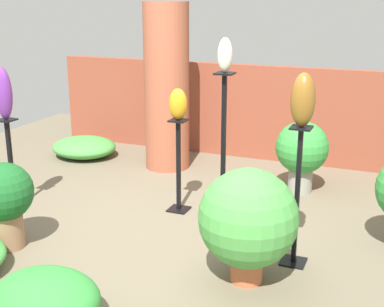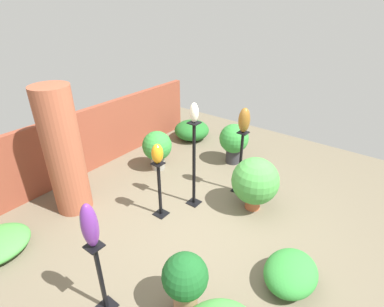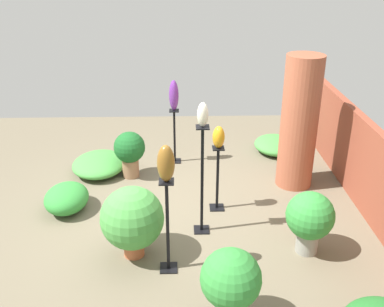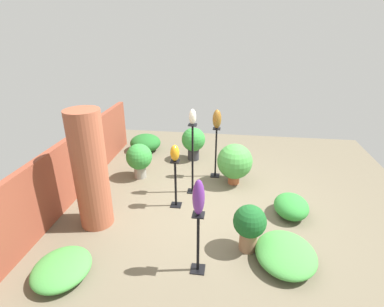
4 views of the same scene
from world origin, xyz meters
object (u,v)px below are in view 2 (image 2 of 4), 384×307
Objects in this scene: art_vase_bronze at (244,120)px; potted_plant_mid_right at (157,147)px; brick_pillar at (64,152)px; pedestal_violet at (101,281)px; art_vase_ivory at (194,113)px; art_vase_amber at (157,154)px; potted_plant_back_center at (234,140)px; pedestal_amber at (160,192)px; art_vase_violet at (90,226)px; pedestal_bronze at (240,165)px; potted_plant_near_pillar at (255,181)px; potted_plant_mid_left at (185,280)px; pedestal_ivory at (194,168)px.

potted_plant_mid_right is (-0.29, 1.67, -0.87)m from art_vase_bronze.
pedestal_violet is (-0.85, -1.86, -0.59)m from brick_pillar.
art_vase_ivory is 0.98× the size of art_vase_amber.
art_vase_bronze is at bearing -143.79° from potted_plant_back_center.
art_vase_violet reaches higher than pedestal_amber.
pedestal_violet is 1.80m from art_vase_amber.
pedestal_violet is 3.04m from potted_plant_mid_right.
pedestal_bronze is 1.57m from art_vase_amber.
pedestal_violet is at bearing 178.94° from pedestal_bronze.
art_vase_ivory is at bearing 9.76° from pedestal_violet.
brick_pillar is 2.42× the size of potted_plant_back_center.
art_vase_ivory is 0.33× the size of potted_plant_near_pillar.
potted_plant_mid_left is (-2.05, -2.32, -0.01)m from potted_plant_mid_right.
art_vase_bronze reaches higher than pedestal_ivory.
pedestal_amber is at bearing 51.94° from potted_plant_mid_left.
art_vase_amber is (-0.55, 0.24, -0.51)m from art_vase_ivory.
potted_plant_near_pillar is at bearing -10.30° from art_vase_violet.
art_vase_violet is 0.57× the size of potted_plant_near_pillar.
pedestal_ivory is 2.87× the size of art_vase_violet.
art_vase_bronze reaches higher than potted_plant_back_center.
pedestal_violet is at bearing 178.94° from art_vase_bronze.
art_vase_bronze is at bearing -43.51° from brick_pillar.
potted_plant_back_center is at bearing -43.32° from potted_plant_mid_right.
art_vase_amber is 0.40× the size of potted_plant_mid_left.
potted_plant_near_pillar is at bearing -59.67° from pedestal_ivory.
brick_pillar is 2.05m from art_vase_violet.
potted_plant_back_center is 1.05× the size of potted_plant_mid_right.
art_vase_amber reaches higher than potted_plant_mid_right.
pedestal_bronze is 0.50m from potted_plant_near_pillar.
art_vase_violet is at bearing 0.00° from pedestal_violet.
art_vase_bronze is at bearing -26.68° from art_vase_amber.
art_vase_ivory reaches higher than potted_plant_near_pillar.
brick_pillar reaches higher than art_vase_violet.
pedestal_violet is 1.18× the size of potted_plant_mid_right.
pedestal_ivory is at bearing -23.85° from art_vase_amber.
art_vase_violet is 0.67× the size of potted_plant_mid_left.
pedestal_bronze is 3.75× the size of art_vase_amber.
pedestal_amber reaches higher than pedestal_violet.
brick_pillar reaches higher than potted_plant_near_pillar.
potted_plant_near_pillar is (0.01, -2.08, 0.03)m from potted_plant_mid_right.
art_vase_ivory reaches higher than pedestal_bronze.
art_vase_violet is at bearing 126.97° from potted_plant_mid_left.
art_vase_violet reaches higher than potted_plant_back_center.
potted_plant_back_center is (3.70, 0.56, -0.69)m from art_vase_violet.
potted_plant_mid_left is at bearing -128.06° from pedestal_amber.
potted_plant_back_center is 3.41m from potted_plant_mid_left.
potted_plant_mid_right is at bearing 32.02° from pedestal_violet.
art_vase_ivory is 0.59× the size of art_vase_violet.
pedestal_ivory is 1.61m from potted_plant_back_center.
brick_pillar is 2.82m from pedestal_bronze.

